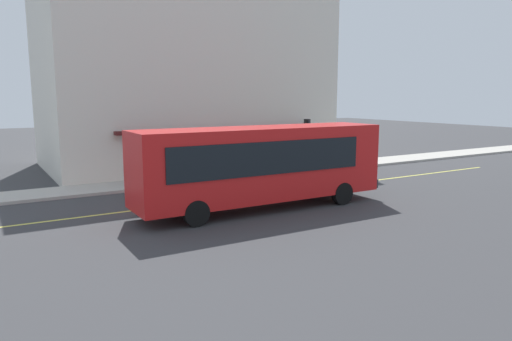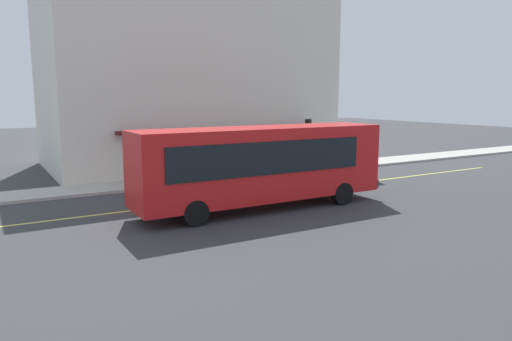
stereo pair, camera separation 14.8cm
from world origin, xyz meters
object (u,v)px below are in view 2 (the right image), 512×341
object	(u,v)px
bus	(262,163)
car_yellow	(295,166)
traffic_light	(309,132)
pedestrian_at_corner	(162,164)

from	to	relation	value
bus	car_yellow	size ratio (longest dim) A/B	2.55
bus	traffic_light	xyz separation A→B (m)	(7.72, 7.08, 0.55)
car_yellow	bus	bearing A→B (deg)	-135.68
traffic_light	car_yellow	xyz separation A→B (m)	(-2.28, -1.76, -1.79)
bus	car_yellow	distance (m)	7.72
bus	pedestrian_at_corner	size ratio (longest dim) A/B	6.28
bus	pedestrian_at_corner	world-z (taller)	bus
traffic_light	pedestrian_at_corner	bearing A→B (deg)	179.74
bus	car_yellow	world-z (taller)	bus
bus	pedestrian_at_corner	distance (m)	7.43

